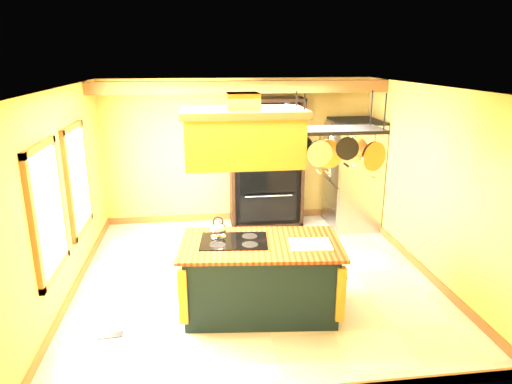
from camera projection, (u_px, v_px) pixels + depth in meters
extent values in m
plane|color=beige|center=(255.00, 277.00, 6.63)|extent=(5.00, 5.00, 0.00)
plane|color=white|center=(255.00, 87.00, 5.85)|extent=(5.00, 5.00, 0.00)
cube|color=gold|center=(238.00, 151.00, 8.61)|extent=(5.00, 0.02, 2.70)
cube|color=gold|center=(292.00, 270.00, 3.86)|extent=(5.00, 0.02, 2.70)
cube|color=gold|center=(64.00, 195.00, 5.93)|extent=(0.02, 5.00, 2.70)
cube|color=gold|center=(427.00, 182.00, 6.55)|extent=(0.02, 5.00, 2.70)
cube|color=brown|center=(242.00, 87.00, 7.50)|extent=(5.00, 0.15, 0.20)
cube|color=brown|center=(47.00, 211.00, 5.16)|extent=(0.06, 1.06, 1.56)
cube|color=white|center=(50.00, 211.00, 5.16)|extent=(0.02, 0.85, 1.34)
cube|color=brown|center=(78.00, 179.00, 6.49)|extent=(0.06, 1.06, 1.56)
cube|color=white|center=(79.00, 179.00, 6.49)|extent=(0.02, 0.85, 1.34)
cube|color=black|center=(260.00, 279.00, 5.64)|extent=(1.87, 1.14, 0.88)
cube|color=brown|center=(261.00, 244.00, 5.51)|extent=(2.04, 1.27, 0.04)
cube|color=black|center=(234.00, 241.00, 5.55)|extent=(0.86, 0.64, 0.01)
ellipsoid|color=silver|center=(218.00, 229.00, 5.63)|extent=(0.20, 0.20, 0.16)
cube|color=white|center=(311.00, 244.00, 5.44)|extent=(0.52, 0.42, 0.02)
cube|color=#B68F2D|center=(243.00, 140.00, 5.12)|extent=(1.30, 0.70, 0.55)
cube|color=brown|center=(243.00, 112.00, 5.03)|extent=(1.38, 0.78, 0.08)
cube|color=#B68F2D|center=(243.00, 104.00, 5.00)|extent=(0.35, 0.35, 0.25)
cube|color=black|center=(339.00, 130.00, 5.23)|extent=(1.01, 0.51, 0.04)
cylinder|color=black|center=(304.00, 114.00, 4.92)|extent=(0.02, 0.02, 0.43)
cylinder|color=black|center=(372.00, 109.00, 5.41)|extent=(0.02, 0.02, 0.43)
cylinder|color=black|center=(301.00, 146.00, 5.33)|extent=(0.26, 0.03, 0.26)
cylinder|color=silver|center=(319.00, 154.00, 5.17)|extent=(0.30, 0.03, 0.30)
cylinder|color=#C06F30|center=(328.00, 154.00, 5.40)|extent=(0.34, 0.03, 0.34)
cylinder|color=black|center=(347.00, 149.00, 5.20)|extent=(0.26, 0.03, 0.26)
cylinder|color=silver|center=(355.00, 149.00, 5.43)|extent=(0.30, 0.03, 0.30)
cylinder|color=#C06F30|center=(374.00, 156.00, 5.27)|extent=(0.34, 0.03, 0.34)
cube|color=#999BA2|center=(353.00, 175.00, 8.41)|extent=(0.81, 1.00, 1.95)
cube|color=#999BA2|center=(336.00, 156.00, 7.99)|extent=(0.03, 0.48, 1.05)
cube|color=#999BA2|center=(328.00, 150.00, 8.47)|extent=(0.03, 0.48, 1.05)
cube|color=#999BA2|center=(330.00, 203.00, 8.51)|extent=(0.03, 0.96, 0.82)
cube|color=black|center=(350.00, 223.00, 8.68)|extent=(0.77, 0.95, 0.06)
cube|color=black|center=(264.00, 160.00, 8.67)|extent=(1.34, 0.06, 2.37)
cube|color=black|center=(232.00, 164.00, 8.36)|extent=(0.06, 0.57, 2.37)
cube|color=black|center=(300.00, 162.00, 8.51)|extent=(0.06, 0.57, 2.37)
cube|color=black|center=(266.00, 155.00, 8.39)|extent=(1.34, 0.57, 0.05)
cube|color=black|center=(266.00, 187.00, 8.60)|extent=(1.22, 0.47, 1.28)
cube|color=black|center=(269.00, 178.00, 8.21)|extent=(1.04, 0.04, 0.57)
cube|color=black|center=(269.00, 207.00, 8.37)|extent=(1.04, 0.04, 0.51)
cube|color=black|center=(266.00, 141.00, 8.32)|extent=(1.22, 0.51, 0.02)
cube|color=black|center=(267.00, 126.00, 8.24)|extent=(1.22, 0.51, 0.02)
cube|color=black|center=(267.00, 111.00, 8.16)|extent=(1.22, 0.51, 0.03)
cylinder|color=white|center=(249.00, 139.00, 8.21)|extent=(0.22, 0.22, 0.07)
cylinder|color=#4583C3|center=(287.00, 120.00, 8.20)|extent=(0.10, 0.10, 0.17)
cube|color=black|center=(111.00, 335.00, 5.24)|extent=(0.29, 0.14, 0.01)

